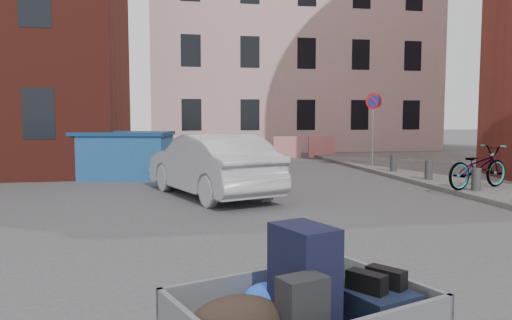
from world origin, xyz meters
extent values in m
plane|color=#38383A|center=(0.00, 0.00, 0.00)|extent=(120.00, 120.00, 0.00)
cube|color=#D0A3A0|center=(6.00, 22.00, 7.00)|extent=(16.00, 8.00, 14.00)
cylinder|color=gray|center=(6.00, 9.50, 1.42)|extent=(0.07, 0.07, 2.60)
cylinder|color=red|center=(6.00, 9.48, 2.47)|extent=(0.60, 0.03, 0.60)
cylinder|color=navy|center=(6.00, 9.46, 2.47)|extent=(0.44, 0.03, 0.44)
cylinder|color=#3A3A3D|center=(6.00, 3.40, 0.40)|extent=(0.22, 0.22, 0.55)
cylinder|color=#3A3A3D|center=(6.00, 5.60, 0.40)|extent=(0.22, 0.22, 0.55)
cylinder|color=#3A3A3D|center=(6.00, 7.80, 0.40)|extent=(0.22, 0.22, 0.55)
cube|color=red|center=(2.50, 15.00, 0.50)|extent=(1.30, 0.18, 1.00)
cube|color=red|center=(4.20, 15.00, 0.50)|extent=(1.30, 0.18, 1.00)
cube|color=red|center=(5.90, 15.00, 0.50)|extent=(1.30, 0.18, 1.00)
cube|color=slate|center=(0.12, -4.10, 0.64)|extent=(0.41, 1.05, 0.28)
cube|color=slate|center=(-0.80, -3.87, 0.64)|extent=(1.52, 0.58, 0.28)
cube|color=slate|center=(-0.92, -3.52, 0.40)|extent=(0.31, 0.69, 0.06)
cube|color=black|center=(-0.59, -4.30, 0.85)|extent=(0.44, 0.53, 0.70)
cube|color=black|center=(-0.11, -4.29, 0.62)|extent=(0.58, 0.70, 0.25)
cube|color=black|center=(-0.70, -4.66, 0.74)|extent=(0.32, 0.26, 0.48)
ellipsoid|color=blue|center=(-0.78, -4.05, 0.62)|extent=(0.44, 0.41, 0.24)
cube|color=black|center=(-0.17, -4.36, 0.81)|extent=(0.24, 0.28, 0.13)
cube|color=black|center=(0.00, -4.30, 0.81)|extent=(0.24, 0.28, 0.13)
cube|color=#1E5290|center=(-2.95, 8.60, 0.67)|extent=(3.64, 2.41, 1.34)
cube|color=navy|center=(-2.95, 8.60, 1.39)|extent=(3.77, 2.54, 0.11)
imported|color=#B0B3B7|center=(-0.35, 4.52, 0.75)|extent=(3.05, 4.84, 1.51)
imported|color=black|center=(6.25, 3.72, 0.66)|extent=(2.17, 1.30, 1.08)
camera|label=1|loc=(-1.50, -7.42, 1.92)|focal=35.00mm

